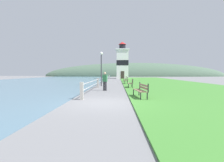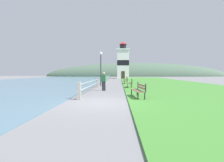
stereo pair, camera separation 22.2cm
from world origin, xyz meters
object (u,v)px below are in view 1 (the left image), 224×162
lighthouse (122,62)px  person_strolling (105,81)px  park_bench_by_lighthouse (125,79)px  lamp_post (101,62)px  park_bench_near (141,89)px  park_bench_far (127,80)px  park_bench_midway (131,83)px

lighthouse → person_strolling: 32.19m
park_bench_by_lighthouse → lamp_post: (-3.29, -10.86, 2.20)m
park_bench_near → park_bench_far: same height
park_bench_far → person_strolling: size_ratio=1.12×
park_bench_by_lighthouse → person_strolling: bearing=87.1°
lighthouse → park_bench_midway: bearing=-89.8°
park_bench_midway → park_bench_far: same height
park_bench_far → lighthouse: 22.69m
lighthouse → lamp_post: size_ratio=2.48×
park_bench_near → lighthouse: size_ratio=0.21×
person_strolling → park_bench_near: bearing=-132.7°
lighthouse → person_strolling: bearing=-94.2°
lighthouse → lamp_post: bearing=-96.8°
park_bench_near → lamp_post: 10.46m
park_bench_midway → lamp_post: bearing=-33.7°
park_bench_near → park_bench_midway: bearing=-96.0°
park_bench_midway → lighthouse: bearing=-87.1°
park_bench_far → park_bench_midway: bearing=93.1°
park_bench_midway → lighthouse: (-0.11, 29.05, 3.80)m
park_bench_near → park_bench_far: (-0.15, 13.95, -0.00)m
park_bench_by_lighthouse → park_bench_near: bearing=95.9°
park_bench_near → park_bench_midway: size_ratio=1.22×
park_bench_near → park_bench_by_lighthouse: (-0.02, 20.54, -0.00)m
park_bench_by_lighthouse → person_strolling: (-2.49, -16.13, 0.33)m
person_strolling → lamp_post: (-0.80, 5.27, 1.87)m
park_bench_midway → park_bench_far: 6.68m
lighthouse → park_bench_far: bearing=-90.0°
park_bench_midway → lamp_post: lamp_post is taller
lamp_post → park_bench_midway: bearing=-36.4°
lamp_post → person_strolling: bearing=-81.4°
park_bench_by_lighthouse → park_bench_midway: bearing=95.7°
park_bench_by_lighthouse → lighthouse: lighthouse is taller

